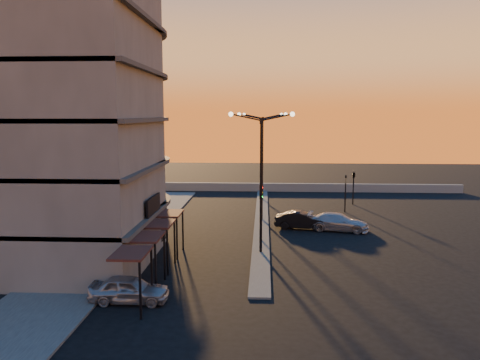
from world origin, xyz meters
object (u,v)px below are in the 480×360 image
(traffic_light_main, at_px, (261,204))
(car_hatchback, at_px, (129,289))
(streetlamp_mid, at_px, (262,158))
(car_sedan, at_px, (302,220))
(car_wagon, at_px, (338,222))

(traffic_light_main, xyz_separation_m, car_hatchback, (-6.50, -11.52, -2.22))
(streetlamp_mid, distance_m, car_sedan, 6.57)
(car_sedan, bearing_deg, car_wagon, -88.33)
(traffic_light_main, height_order, car_hatchback, traffic_light_main)
(streetlamp_mid, xyz_separation_m, traffic_light_main, (0.00, -7.13, -2.70))
(car_wagon, bearing_deg, streetlamp_mid, 74.12)
(streetlamp_mid, relative_size, car_wagon, 1.95)
(traffic_light_main, relative_size, car_sedan, 0.98)
(streetlamp_mid, relative_size, car_hatchback, 2.41)
(traffic_light_main, xyz_separation_m, car_sedan, (3.30, 4.22, -2.18))
(traffic_light_main, height_order, car_sedan, traffic_light_main)
(streetlamp_mid, height_order, car_sedan, streetlamp_mid)
(streetlamp_mid, xyz_separation_m, car_sedan, (3.30, -2.91, -4.88))
(traffic_light_main, relative_size, car_wagon, 0.87)
(car_hatchback, bearing_deg, car_wagon, -40.19)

